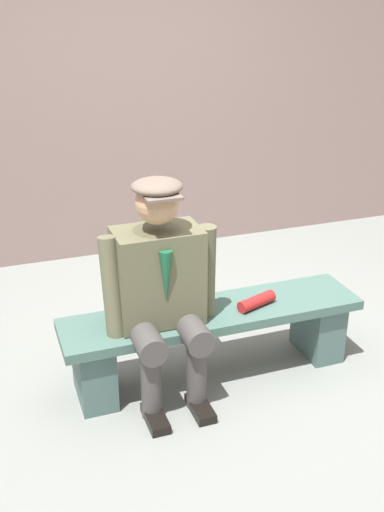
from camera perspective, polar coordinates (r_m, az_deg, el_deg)
ground_plane at (r=3.65m, az=1.92°, el=-10.94°), size 30.00×30.00×0.00m
bench at (r=3.50m, az=1.98°, el=-7.18°), size 1.73×0.40×0.42m
seated_man at (r=3.17m, az=-2.94°, el=-2.63°), size 0.63×0.57×1.23m
rolled_magazine at (r=3.46m, az=6.11°, el=-4.27°), size 0.25×0.15×0.07m
stadium_wall at (r=5.07m, az=-6.85°, el=13.95°), size 12.00×0.24×2.45m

